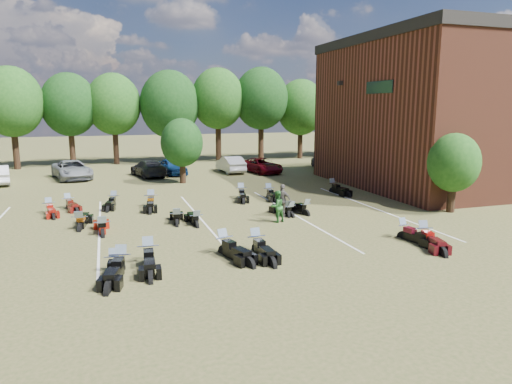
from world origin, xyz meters
name	(u,v)px	position (x,y,z in m)	size (l,w,h in m)	color
ground	(280,232)	(0.00, 0.00, 0.00)	(160.00, 160.00, 0.00)	brown
car_2	(72,170)	(-10.20, 20.40, 0.75)	(2.48, 5.37, 1.49)	gray
car_3	(148,168)	(-4.20, 19.78, 0.70)	(1.95, 4.79, 1.39)	black
car_4	(172,167)	(-2.12, 20.31, 0.70)	(1.64, 4.09, 1.39)	navy
car_5	(230,164)	(3.01, 20.03, 0.73)	(1.55, 4.43, 1.46)	#B4B3AE
car_6	(262,166)	(5.55, 18.83, 0.65)	(2.16, 4.68, 1.30)	#4E040D
car_7	(325,161)	(12.16, 19.66, 0.75)	(2.10, 5.17, 1.50)	#3A3A3F
person_green	(277,206)	(0.54, 1.88, 0.81)	(0.79, 0.61, 1.62)	#266224
person_grey	(283,200)	(1.24, 2.90, 0.87)	(1.02, 0.43, 1.75)	#5C564F
motorcycle_0	(115,273)	(-7.45, -3.10, 0.00)	(0.69, 2.18, 1.21)	black
motorcycle_1	(121,273)	(-7.22, -3.13, 0.00)	(0.78, 2.44, 1.36)	black
motorcycle_2	(149,264)	(-6.22, -2.48, 0.00)	(0.80, 2.51, 1.40)	black
motorcycle_3	(224,254)	(-3.28, -2.26, 0.00)	(0.80, 2.50, 1.39)	black
motorcycle_4	(256,252)	(-2.00, -2.44, 0.00)	(0.77, 2.43, 1.35)	black
motorcycle_5	(403,238)	(4.82, -2.62, 0.00)	(0.73, 2.28, 1.27)	black
motorcycle_6	(423,243)	(5.20, -3.48, 0.00)	(0.77, 2.41, 1.34)	#3F090E
motorcycle_7	(103,236)	(-7.84, 1.93, 0.00)	(0.76, 2.39, 1.33)	maroon
motorcycle_8	(80,230)	(-8.86, 3.28, 0.00)	(0.76, 2.40, 1.34)	black
motorcycle_9	(177,226)	(-4.38, 2.75, 0.00)	(0.72, 2.24, 1.25)	black
motorcycle_10	(197,227)	(-3.51, 2.21, 0.00)	(0.67, 2.10, 1.17)	black
motorcycle_11	(288,217)	(1.53, 2.77, 0.00)	(0.70, 2.20, 1.23)	black
motorcycle_12	(290,217)	(1.61, 2.69, 0.00)	(0.67, 2.11, 1.18)	black
motorcycle_13	(306,215)	(2.53, 2.79, 0.00)	(0.71, 2.24, 1.25)	black
motorcycle_14	(69,208)	(-9.73, 8.66, 0.00)	(0.68, 2.15, 1.20)	#4C0D0A
motorcycle_15	(50,213)	(-10.63, 7.61, 0.00)	(0.69, 2.16, 1.20)	maroon
motorcycle_16	(114,206)	(-7.23, 8.55, 0.00)	(0.70, 2.19, 1.22)	black
motorcycle_17	(151,207)	(-5.16, 7.56, 0.00)	(0.80, 2.50, 1.39)	black
motorcycle_18	(269,198)	(2.30, 7.99, 0.00)	(0.73, 2.30, 1.28)	black
motorcycle_19	(241,198)	(0.57, 8.42, 0.00)	(0.77, 2.40, 1.34)	black
motorcycle_20	(333,192)	(7.07, 8.33, 0.00)	(0.76, 2.39, 1.33)	black
brick_building	(503,112)	(22.00, 9.00, 5.36)	(25.40, 15.20, 10.70)	brown
tree_line	(169,102)	(-1.00, 29.00, 6.31)	(56.00, 6.00, 9.79)	black
young_tree_near_building	(454,163)	(10.50, 1.00, 2.75)	(2.80, 2.80, 4.16)	black
young_tree_midfield	(182,143)	(-2.00, 15.50, 3.09)	(3.20, 3.20, 4.70)	black
parking_lines	(204,222)	(-3.00, 3.00, 0.01)	(20.10, 14.00, 0.01)	silver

